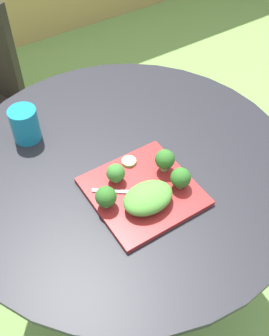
% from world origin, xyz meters
% --- Properties ---
extents(ground_plane, '(12.00, 12.00, 0.00)m').
position_xyz_m(ground_plane, '(0.00, 0.00, 0.00)').
color(ground_plane, '#70994C').
extents(patio_table, '(1.00, 1.00, 0.71)m').
position_xyz_m(patio_table, '(0.00, 0.00, 0.49)').
color(patio_table, black).
rests_on(patio_table, ground_plane).
extents(salad_plate, '(0.27, 0.27, 0.01)m').
position_xyz_m(salad_plate, '(-0.02, -0.12, 0.72)').
color(salad_plate, maroon).
rests_on(salad_plate, patio_table).
extents(drinking_glass, '(0.08, 0.08, 0.11)m').
position_xyz_m(drinking_glass, '(-0.20, 0.25, 0.76)').
color(drinking_glass, teal).
rests_on(drinking_glass, patio_table).
extents(fork, '(0.13, 0.10, 0.00)m').
position_xyz_m(fork, '(-0.06, -0.10, 0.73)').
color(fork, silver).
rests_on(fork, salad_plate).
extents(lettuce_mound, '(0.14, 0.10, 0.05)m').
position_xyz_m(lettuce_mound, '(-0.04, -0.16, 0.75)').
color(lettuce_mound, '#519338').
rests_on(lettuce_mound, salad_plate).
extents(broccoli_floret_0, '(0.06, 0.06, 0.07)m').
position_xyz_m(broccoli_floret_0, '(0.07, -0.09, 0.76)').
color(broccoli_floret_0, '#99B770').
rests_on(broccoli_floret_0, salad_plate).
extents(broccoli_floret_1, '(0.05, 0.05, 0.06)m').
position_xyz_m(broccoli_floret_1, '(-0.07, -0.05, 0.76)').
color(broccoli_floret_1, '#99B770').
rests_on(broccoli_floret_1, salad_plate).
extents(broccoli_floret_2, '(0.06, 0.06, 0.06)m').
position_xyz_m(broccoli_floret_2, '(0.07, -0.16, 0.76)').
color(broccoli_floret_2, '#99B770').
rests_on(broccoli_floret_2, salad_plate).
extents(broccoli_floret_3, '(0.06, 0.06, 0.06)m').
position_xyz_m(broccoli_floret_3, '(-0.13, -0.11, 0.76)').
color(broccoli_floret_3, '#99B770').
rests_on(broccoli_floret_3, salad_plate).
extents(cucumber_slice_0, '(0.04, 0.04, 0.01)m').
position_xyz_m(cucumber_slice_0, '(0.00, -0.01, 0.73)').
color(cucumber_slice_0, '#8EB766').
rests_on(cucumber_slice_0, salad_plate).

